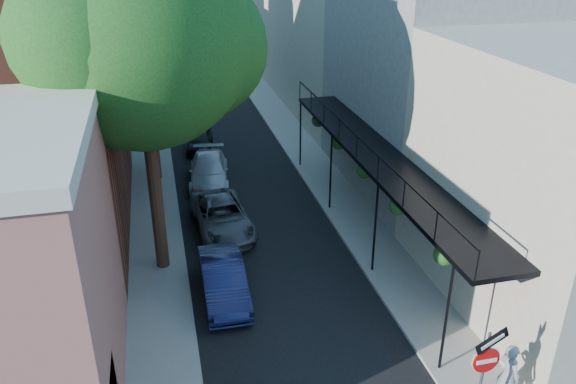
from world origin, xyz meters
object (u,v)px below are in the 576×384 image
parked_car_b (224,280)px  oak_mid (150,28)px  sign_post (485,364)px  parked_car_d (209,171)px  pedestrian (508,375)px  parked_car_c (222,217)px  oak_near (154,40)px  parked_car_e (200,140)px

parked_car_b → oak_mid: bearing=98.5°
oak_mid → sign_post: bearing=-69.1°
parked_car_d → parked_car_b: bearing=-86.9°
parked_car_d → pedestrian: (5.65, -15.52, 0.38)m
parked_car_b → pedestrian: bearing=-45.2°
pedestrian → sign_post: bearing=107.3°
parked_car_c → sign_post: bearing=-72.1°
sign_post → parked_car_c: bearing=112.0°
sign_post → parked_car_c: 12.25m
sign_post → oak_near: (-6.53, 9.29, 5.84)m
parked_car_d → parked_car_e: size_ratio=1.31×
oak_near → oak_mid: bearing=90.4°
oak_mid → parked_car_d: oak_mid is taller
parked_car_e → parked_car_c: bearing=-82.0°
oak_near → parked_car_d: bearing=73.7°
sign_post → oak_near: 12.77m
parked_car_b → pedestrian: (6.18, -6.30, 0.38)m
parked_car_e → pedestrian: (5.65, -20.23, 0.45)m
parked_car_c → pedestrian: bearing=-66.4°
parked_car_e → pedestrian: pedestrian is taller
oak_near → parked_car_c: 7.78m
sign_post → parked_car_d: 16.71m
parked_car_b → parked_car_e: parked_car_b is taller
parked_car_b → sign_post: bearing=-52.8°
sign_post → parked_car_c: size_ratio=0.67×
parked_car_c → pedestrian: pedestrian is taller
parked_car_b → parked_car_c: (0.53, 4.49, -0.01)m
sign_post → parked_car_b: size_ratio=0.77×
oak_mid → parked_car_d: size_ratio=2.32×
sign_post → parked_car_e: 21.27m
oak_near → pedestrian: oak_near is taller
sign_post → parked_car_d: bearing=105.9°
oak_mid → parked_car_d: (2.02, -1.24, -6.42)m
parked_car_c → parked_car_d: size_ratio=1.02×
oak_mid → parked_car_e: 7.63m
sign_post → pedestrian: (1.09, 0.50, -1.01)m
parked_car_b → parked_car_d: size_ratio=0.88×
parked_car_c → oak_mid: bearing=104.6°
sign_post → oak_mid: (-6.58, 17.26, 5.02)m
parked_car_c → parked_car_e: size_ratio=1.34×
oak_mid → oak_near: bearing=-89.6°
parked_car_b → oak_near: bearing=120.4°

